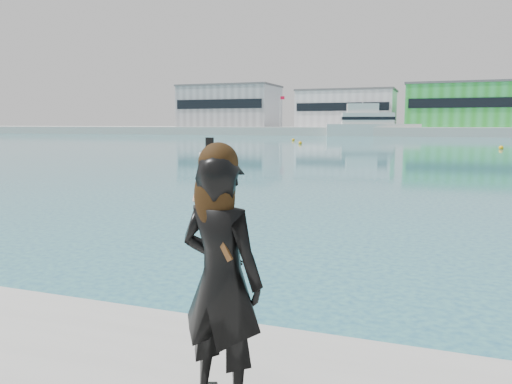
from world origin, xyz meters
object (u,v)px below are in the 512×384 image
buoy_far (293,141)px  motor_yacht (370,124)px  buoy_extra (300,144)px  woman (221,272)px  buoy_near (501,149)px

buoy_far → motor_yacht: bearing=78.4°
buoy_extra → woman: woman is taller
buoy_near → buoy_extra: size_ratio=1.00×
motor_yacht → buoy_extra: (-3.06, -48.94, -2.70)m
motor_yacht → buoy_far: motor_yacht is taller
motor_yacht → woman: motor_yacht is taller
motor_yacht → buoy_extra: bearing=-107.2°
motor_yacht → buoy_near: motor_yacht is taller
buoy_near → buoy_far: 34.33m
buoy_far → buoy_near: bearing=-32.5°
woman → buoy_far: bearing=-63.2°
motor_yacht → woman: (13.62, -113.02, -0.96)m
buoy_near → buoy_extra: 25.29m
woman → motor_yacht: bearing=-71.8°
buoy_extra → woman: bearing=-75.4°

